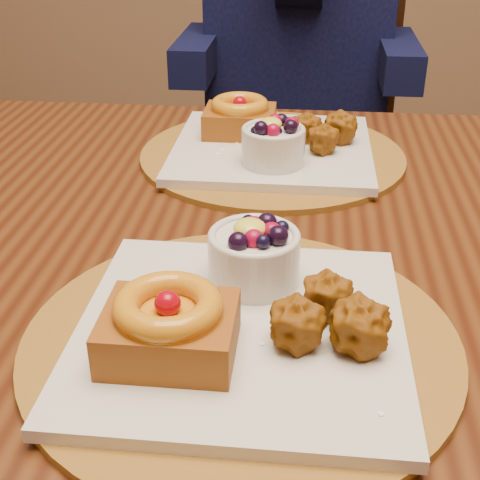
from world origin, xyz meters
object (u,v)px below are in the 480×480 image
object	(u,v)px
place_setting_far	(271,144)
chair_far	(306,157)
dining_table	(259,284)
place_setting_near	(239,318)

from	to	relation	value
place_setting_far	chair_far	bearing A→B (deg)	85.35
dining_table	place_setting_near	distance (m)	0.24
place_setting_far	chair_far	xyz separation A→B (m)	(0.05, 0.65, -0.27)
dining_table	chair_far	bearing A→B (deg)	86.67
dining_table	place_setting_far	bearing A→B (deg)	90.62
dining_table	place_setting_far	size ratio (longest dim) A/B	4.21
dining_table	place_setting_near	bearing A→B (deg)	-90.67
place_setting_near	chair_far	xyz separation A→B (m)	(0.05, 1.08, -0.27)
place_setting_far	dining_table	bearing A→B (deg)	-89.38
dining_table	chair_far	distance (m)	0.88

